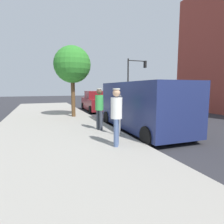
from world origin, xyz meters
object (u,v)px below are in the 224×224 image
object	(u,v)px
parked_sedan_behind	(97,102)
traffic_light_corner	(135,74)
parked_van	(143,105)
street_tree	(72,65)
pedestrian_in_green	(99,106)
pedestrian_in_white	(116,113)
parking_meter_near	(120,108)

from	to	relation	value
parked_sedan_behind	traffic_light_corner	bearing A→B (deg)	-142.76
parked_van	street_tree	distance (m)	5.46
pedestrian_in_green	traffic_light_corner	xyz separation A→B (m)	(-8.08, -12.16, 2.36)
pedestrian_in_green	parked_van	world-z (taller)	parked_van
street_tree	parked_sedan_behind	bearing A→B (deg)	-125.95
parked_sedan_behind	traffic_light_corner	xyz separation A→B (m)	(-5.94, -4.52, 2.77)
parked_van	street_tree	size ratio (longest dim) A/B	1.23
pedestrian_in_white	traffic_light_corner	size ratio (longest dim) A/B	0.34
parking_meter_near	parked_van	xyz separation A→B (m)	(-1.50, -0.92, -0.03)
pedestrian_in_white	pedestrian_in_green	xyz separation A→B (m)	(-0.18, -2.29, -0.01)
traffic_light_corner	street_tree	xyz separation A→B (m)	(8.46, 7.99, -0.23)
parked_van	traffic_light_corner	xyz separation A→B (m)	(-6.19, -12.47, 2.36)
pedestrian_in_white	parked_sedan_behind	xyz separation A→B (m)	(-2.32, -9.94, -0.41)
parking_meter_near	pedestrian_in_white	bearing A→B (deg)	61.80
parking_meter_near	parked_sedan_behind	world-z (taller)	parking_meter_near
pedestrian_in_white	pedestrian_in_green	bearing A→B (deg)	-94.46
pedestrian_in_white	parking_meter_near	bearing A→B (deg)	-118.20
parked_van	street_tree	bearing A→B (deg)	-63.20
parking_meter_near	street_tree	world-z (taller)	street_tree
pedestrian_in_green	parked_van	size ratio (longest dim) A/B	0.33
parked_van	pedestrian_in_white	bearing A→B (deg)	43.74
parking_meter_near	pedestrian_in_green	size ratio (longest dim) A/B	0.87
pedestrian_in_green	parked_sedan_behind	xyz separation A→B (m)	(-2.14, -7.65, -0.40)
pedestrian_in_green	parked_sedan_behind	distance (m)	7.95
parking_meter_near	traffic_light_corner	size ratio (longest dim) A/B	0.29
parking_meter_near	traffic_light_corner	distance (m)	15.62
parked_van	traffic_light_corner	bearing A→B (deg)	-116.40
pedestrian_in_white	parked_van	bearing A→B (deg)	-136.26
parked_sedan_behind	pedestrian_in_green	bearing A→B (deg)	74.35
traffic_light_corner	parked_van	bearing A→B (deg)	63.60
parking_meter_near	parked_sedan_behind	size ratio (longest dim) A/B	0.34
parking_meter_near	traffic_light_corner	world-z (taller)	traffic_light_corner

